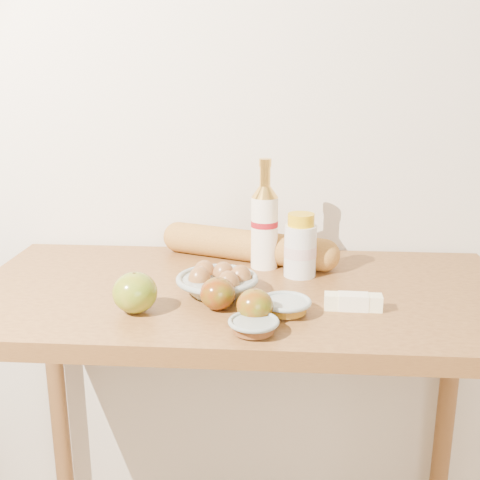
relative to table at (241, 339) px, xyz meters
name	(u,v)px	position (x,y,z in m)	size (l,w,h in m)	color
back_wall	(250,96)	(0.00, 0.33, 0.52)	(3.50, 0.02, 2.60)	beige
table	(241,339)	(0.00, 0.00, 0.00)	(1.20, 0.60, 0.90)	#905F2E
bourbon_bottle	(264,224)	(0.05, 0.15, 0.23)	(0.08, 0.08, 0.27)	white
cream_bottle	(300,247)	(0.13, 0.09, 0.19)	(0.08, 0.08, 0.15)	silver
egg_bowl	(218,282)	(-0.05, -0.04, 0.15)	(0.22, 0.22, 0.06)	gray
baguette	(247,246)	(0.00, 0.20, 0.16)	(0.47, 0.23, 0.08)	#C78D3C
apple_yellowgreen	(135,293)	(-0.20, -0.15, 0.16)	(0.10, 0.10, 0.08)	olive
apple_redgreen_front	(218,294)	(-0.04, -0.12, 0.16)	(0.09, 0.09, 0.07)	#860707
apple_redgreen_right	(255,306)	(0.04, -0.18, 0.16)	(0.09, 0.09, 0.07)	#961608
sugar_bowl	(254,326)	(0.04, -0.23, 0.14)	(0.10, 0.10, 0.03)	gray
syrup_bowl	(285,306)	(0.10, -0.13, 0.14)	(0.13, 0.13, 0.03)	#94A29D
butter_stick	(353,302)	(0.23, -0.10, 0.14)	(0.12, 0.04, 0.03)	#F7F4BF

